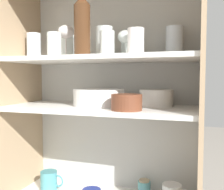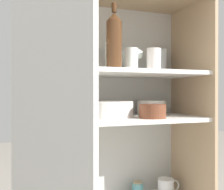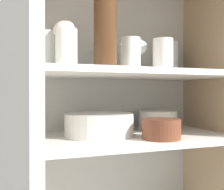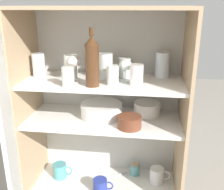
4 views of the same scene
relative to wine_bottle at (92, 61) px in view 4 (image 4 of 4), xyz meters
The scene contains 27 objects.
cupboard_back_panel 0.54m from the wine_bottle, 82.94° to the left, with size 0.93×0.02×1.37m, color silver.
cupboard_side_left 0.62m from the wine_bottle, 164.61° to the left, with size 0.02×0.41×1.37m, color tan.
cupboard_side_right 0.67m from the wine_bottle, 13.08° to the left, with size 0.02×0.41×1.37m, color tan.
cupboard_top_panel 0.29m from the wine_bottle, 71.43° to the left, with size 0.93×0.41×0.02m, color tan.
shelf_board_lower 0.85m from the wine_bottle, 71.43° to the left, with size 0.90×0.38×0.02m, color white.
shelf_board_middle 0.39m from the wine_bottle, 71.43° to the left, with size 0.90×0.38×0.02m, color white.
shelf_board_upper 0.19m from the wine_bottle, 71.43° to the left, with size 0.90×0.38×0.02m, color white.
cupboard_door 0.62m from the wine_bottle, 137.38° to the right, with size 0.21×0.43×1.37m.
tumbler_glass_0 0.26m from the wine_bottle, 52.36° to the left, with size 0.07×0.07×0.12m.
tumbler_glass_1 0.44m from the wine_bottle, 32.96° to the left, with size 0.08×0.08×0.15m.
tumbler_glass_2 0.24m from the wine_bottle, 134.99° to the left, with size 0.08×0.08×0.13m.
tumbler_glass_3 0.17m from the wine_bottle, 72.80° to the left, with size 0.08×0.08×0.15m.
tumbler_glass_4 0.24m from the wine_bottle, 11.08° to the left, with size 0.07×0.07×0.11m.
tumbler_glass_5 0.15m from the wine_bottle, 168.12° to the right, with size 0.06×0.06×0.10m.
tumbler_glass_6 0.39m from the wine_bottle, 157.10° to the left, with size 0.07×0.07×0.14m.
tumbler_glass_7 0.13m from the wine_bottle, 19.77° to the left, with size 0.06×0.06×0.11m.
wine_glass_0 0.21m from the wine_bottle, 35.45° to the left, with size 0.07×0.07×0.12m.
wine_glass_1 0.13m from the wine_bottle, 151.48° to the left, with size 0.08×0.08×0.15m.
wine_bottle is the anchor object (origin of this frame).
plate_stack_white 0.35m from the wine_bottle, 81.55° to the left, with size 0.25×0.25×0.08m.
mixing_bowl_large 0.48m from the wine_bottle, 34.19° to the left, with size 0.16×0.16×0.08m.
serving_bowl_small 0.38m from the wine_bottle, ahead, with size 0.13×0.13×0.07m.
coffee_mug_primary 0.88m from the wine_bottle, 25.10° to the left, with size 0.13×0.09×0.10m.
coffee_mug_extra_1 0.84m from the wine_bottle, 152.00° to the left, with size 0.13×0.09×0.10m.
coffee_mug_extra_2 0.79m from the wine_bottle, 53.13° to the left, with size 0.13×0.09×0.09m.
storage_jar 0.86m from the wine_bottle, 46.40° to the left, with size 0.06×0.06×0.08m.
serving_spoon 0.86m from the wine_bottle, 61.74° to the left, with size 0.16×0.11×0.01m.
Camera 4 is at (0.24, -1.22, 1.39)m, focal length 42.00 mm.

